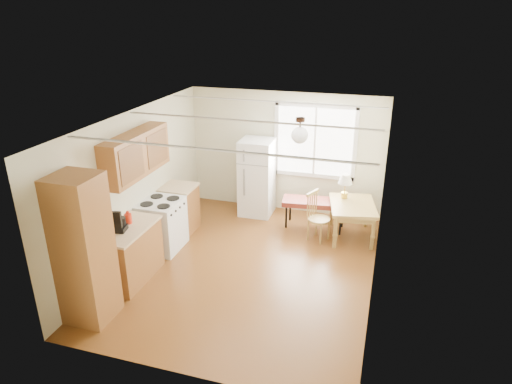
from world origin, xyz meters
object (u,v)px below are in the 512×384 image
at_px(bench, 315,203).
at_px(dining_table, 352,209).
at_px(chair, 315,213).
at_px(refrigerator, 257,177).

bearing_deg(bench, dining_table, -21.92).
bearing_deg(bench, chair, -86.62).
height_order(bench, chair, chair).
bearing_deg(chair, refrigerator, 173.05).
xyz_separation_m(refrigerator, dining_table, (2.00, -0.52, -0.23)).
distance_m(bench, dining_table, 0.75).
xyz_separation_m(refrigerator, chair, (1.36, -0.78, -0.27)).
bearing_deg(dining_table, bench, 153.62).
height_order(bench, dining_table, dining_table).
relative_size(refrigerator, chair, 1.73).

